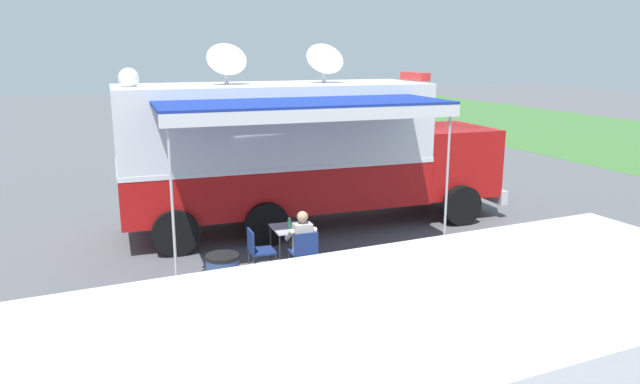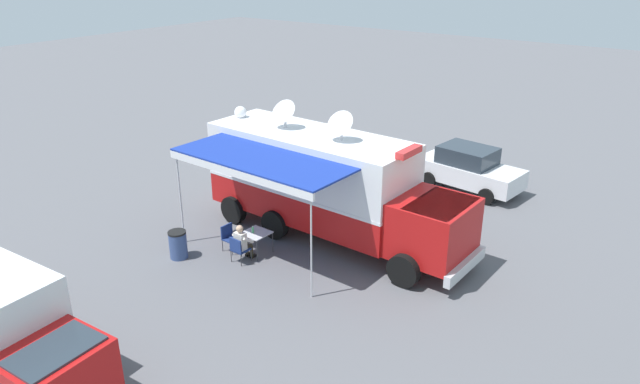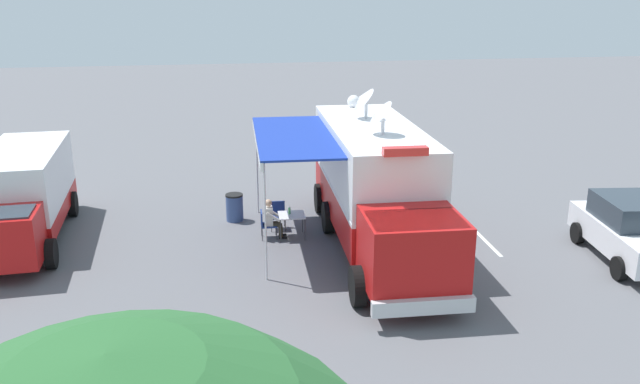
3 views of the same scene
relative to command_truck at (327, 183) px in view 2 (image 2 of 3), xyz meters
The scene contains 10 objects.
ground_plane 2.09m from the command_truck, 94.88° to the right, with size 100.00×100.00×0.00m, color #5B5B60.
lot_stripe 4.10m from the command_truck, 164.88° to the right, with size 0.12×4.80×0.01m, color silver.
command_truck is the anchor object (origin of this frame).
folding_table 2.90m from the command_truck, 25.72° to the right, with size 0.83×0.83×0.73m.
water_bottle 2.91m from the command_truck, 26.76° to the right, with size 0.07×0.07×0.22m.
folding_chair_at_table 3.64m from the command_truck, 20.26° to the right, with size 0.50×0.50×0.87m.
folding_chair_beside_table 3.63m from the command_truck, 36.40° to the right, with size 0.50×0.50×0.87m.
seated_responder 3.43m from the command_truck, 21.31° to the right, with size 0.67×0.57×1.25m.
trash_bin 5.19m from the command_truck, 36.29° to the right, with size 0.57×0.57×0.91m.
car_behind_truck 7.25m from the command_truck, 162.11° to the left, with size 2.42×4.40×1.76m.
Camera 2 is at (14.81, 11.04, 9.07)m, focal length 32.93 mm.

